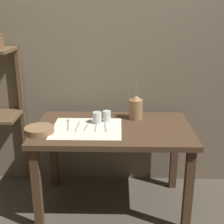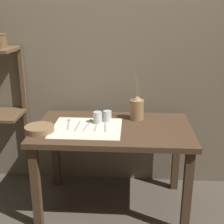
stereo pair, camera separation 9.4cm
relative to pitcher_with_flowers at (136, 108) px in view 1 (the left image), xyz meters
name	(u,v)px [view 1 (the left image)]	position (x,y,z in m)	size (l,w,h in m)	color
ground_plane	(113,205)	(-0.18, -0.19, -0.80)	(12.00, 12.00, 0.00)	#473F35
stone_wall_back	(114,53)	(-0.18, 0.28, 0.40)	(7.00, 0.06, 2.40)	#6B5E4C
wooden_table	(113,138)	(-0.18, -0.19, -0.19)	(1.20, 0.72, 0.70)	#422D1E
linen_cloth	(87,128)	(-0.38, -0.23, -0.09)	(0.52, 0.45, 0.00)	beige
pitcher_with_flowers	(136,108)	(0.00, 0.00, 0.00)	(0.11, 0.11, 0.41)	olive
wooden_bowl	(39,130)	(-0.72, -0.32, -0.07)	(0.22, 0.22, 0.04)	brown
glass_tumbler_near	(97,118)	(-0.31, -0.11, -0.05)	(0.07, 0.07, 0.09)	#B7C1BC
glass_tumbler_far	(107,116)	(-0.24, -0.07, -0.05)	(0.07, 0.07, 0.09)	#B7C1BC
spoon_outer	(68,123)	(-0.54, -0.12, -0.09)	(0.05, 0.22, 0.02)	#939399
fork_inner	(77,126)	(-0.46, -0.20, -0.09)	(0.02, 0.21, 0.00)	#939399
spoon_inner	(89,123)	(-0.37, -0.12, -0.09)	(0.05, 0.22, 0.02)	#939399
fork_outer	(96,126)	(-0.31, -0.19, -0.09)	(0.01, 0.21, 0.00)	#939399
knife_center	(105,127)	(-0.24, -0.20, -0.09)	(0.03, 0.21, 0.00)	#939399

